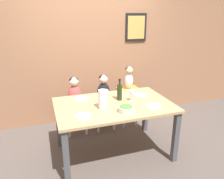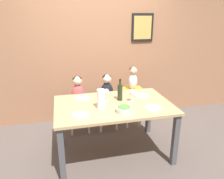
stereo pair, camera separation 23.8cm
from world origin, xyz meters
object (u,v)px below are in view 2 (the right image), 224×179
at_px(dinner_plate_back_right, 142,96).
at_px(dinner_plate_front_right, 153,108).
at_px(dinner_plate_back_left, 83,98).
at_px(wine_glass_far, 107,92).
at_px(person_child_left, 78,91).
at_px(dinner_plate_front_left, 81,115).
at_px(chair_far_center, 107,108).
at_px(salad_bowl_large, 124,109).
at_px(person_child_center, 107,89).
at_px(paper_towel_roll, 101,99).
at_px(wine_bottle, 120,92).
at_px(chair_far_left, 79,111).
at_px(wine_glass_near, 132,93).
at_px(person_baby_right, 133,76).
at_px(chair_right_highchair, 132,97).

bearing_deg(dinner_plate_back_right, dinner_plate_front_right, -92.08).
bearing_deg(dinner_plate_back_left, dinner_plate_back_right, -7.69).
xyz_separation_m(wine_glass_far, dinner_plate_back_left, (-0.32, 0.18, -0.12)).
height_order(person_child_left, dinner_plate_front_left, person_child_left).
distance_m(dinner_plate_back_left, dinner_plate_back_right, 0.87).
distance_m(chair_far_center, dinner_plate_back_left, 0.76).
xyz_separation_m(salad_bowl_large, dinner_plate_back_left, (-0.45, 0.60, -0.04)).
relative_size(person_child_center, dinner_plate_front_left, 2.55).
bearing_deg(wine_glass_far, chair_far_center, 77.30).
bearing_deg(wine_glass_far, paper_towel_roll, -117.57).
height_order(wine_bottle, paper_towel_roll, wine_bottle).
bearing_deg(chair_far_left, wine_glass_near, -47.17).
distance_m(chair_far_left, dinner_plate_back_right, 1.13).
distance_m(chair_far_center, person_child_left, 0.60).
bearing_deg(chair_far_center, person_baby_right, 0.18).
height_order(chair_far_center, chair_right_highchair, chair_right_highchair).
height_order(chair_far_center, person_baby_right, person_baby_right).
xyz_separation_m(chair_far_center, person_baby_right, (0.46, 0.00, 0.54)).
distance_m(person_child_left, salad_bowl_large, 1.16).
bearing_deg(dinner_plate_back_right, chair_far_left, 147.55).
bearing_deg(chair_right_highchair, wine_glass_near, -109.69).
bearing_deg(salad_bowl_large, chair_far_center, 89.25).
bearing_deg(chair_far_center, dinner_plate_front_right, -69.23).
bearing_deg(paper_towel_roll, dinner_plate_front_left, -151.75).
bearing_deg(dinner_plate_front_left, dinner_plate_front_right, -0.36).
distance_m(chair_far_left, wine_glass_near, 1.13).
relative_size(paper_towel_roll, salad_bowl_large, 1.28).
xyz_separation_m(chair_right_highchair, wine_bottle, (-0.41, -0.65, 0.36)).
bearing_deg(salad_bowl_large, wine_glass_far, 107.17).
height_order(chair_far_center, wine_bottle, wine_bottle).
distance_m(wine_glass_near, dinner_plate_front_left, 0.80).
xyz_separation_m(person_child_left, salad_bowl_large, (0.48, -1.05, 0.10)).
bearing_deg(chair_far_center, paper_towel_roll, -106.98).
height_order(chair_right_highchair, person_baby_right, person_baby_right).
bearing_deg(chair_far_left, paper_towel_roll, -75.37).
xyz_separation_m(person_child_center, wine_bottle, (0.05, -0.65, 0.17)).
xyz_separation_m(wine_glass_near, wine_glass_far, (-0.34, 0.11, 0.00)).
bearing_deg(salad_bowl_large, dinner_plate_front_right, 3.57).
xyz_separation_m(paper_towel_roll, dinner_plate_back_left, (-0.19, 0.41, -0.12)).
distance_m(paper_towel_roll, dinner_plate_front_left, 0.34).
relative_size(dinner_plate_front_left, dinner_plate_front_right, 1.00).
relative_size(chair_far_left, wine_glass_near, 2.51).
height_order(person_child_center, paper_towel_roll, paper_towel_roll).
distance_m(person_child_left, wine_glass_near, 1.02).
height_order(dinner_plate_front_left, dinner_plate_back_left, same).
bearing_deg(chair_far_center, person_child_center, 90.00).
xyz_separation_m(person_child_center, dinner_plate_front_left, (-0.55, -1.02, 0.06)).
height_order(person_baby_right, dinner_plate_back_right, person_baby_right).
height_order(person_child_center, salad_bowl_large, person_child_center).
xyz_separation_m(person_child_left, dinner_plate_front_right, (0.88, -1.02, 0.06)).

